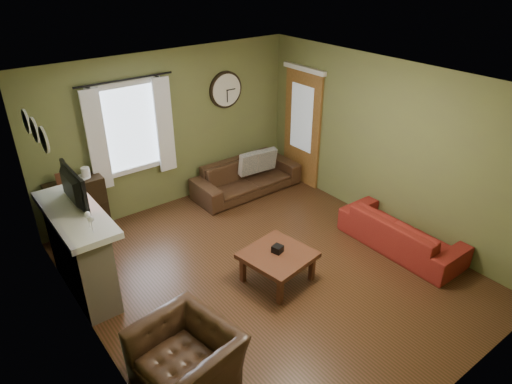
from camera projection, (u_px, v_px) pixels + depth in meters
floor at (268, 272)px, 6.30m from camera, size 4.60×5.20×0.00m
ceiling at (271, 86)px, 5.08m from camera, size 4.60×5.20×0.00m
wall_left at (86, 255)px, 4.46m from camera, size 0.00×5.20×2.60m
wall_right at (387, 146)px, 6.92m from camera, size 0.00×5.20×2.60m
wall_back at (170, 130)px, 7.51m from camera, size 4.60×0.00×2.60m
wall_front at (461, 302)px, 3.87m from camera, size 4.60×0.00×2.60m
fireplace at (81, 255)px, 5.72m from camera, size 0.40×1.40×1.10m
firebox at (99, 265)px, 5.94m from camera, size 0.04×0.60×0.55m
mantel at (74, 214)px, 5.46m from camera, size 0.58×1.60×0.08m
tv at (69, 193)px, 5.48m from camera, size 0.08×0.60×0.35m
tv_screen at (74, 187)px, 5.49m from camera, size 0.02×0.62×0.36m
medallion_left at (44, 140)px, 4.58m from camera, size 0.28×0.28×0.03m
medallion_mid at (35, 130)px, 4.83m from camera, size 0.28×0.28×0.03m
medallion_right at (26, 121)px, 5.07m from camera, size 0.28×0.28×0.03m
window_pane at (129, 128)px, 7.03m from camera, size 1.00×0.02×1.30m
curtain_rod at (125, 80)px, 6.59m from camera, size 0.03×0.03×1.50m
curtain_left at (97, 141)px, 6.69m from camera, size 0.28×0.04×1.55m
curtain_right at (165, 126)px, 7.28m from camera, size 0.28×0.04×1.55m
wall_clock at (226, 90)px, 7.83m from camera, size 0.64×0.06×0.64m
door at (302, 128)px, 8.32m from camera, size 0.05×0.90×2.10m
bookshelf at (79, 210)px, 6.84m from camera, size 0.81×0.34×0.96m
book at (75, 181)px, 6.63m from camera, size 0.21×0.25×0.02m
sofa_brown at (247, 177)px, 8.26m from camera, size 1.98×0.77×0.58m
pillow_left at (266, 160)px, 8.30m from camera, size 0.41×0.15×0.40m
pillow_right at (250, 163)px, 8.16m from camera, size 0.42×0.15×0.41m
sofa_red at (401, 232)px, 6.69m from camera, size 0.72×1.85×0.54m
armchair at (187, 357)px, 4.58m from camera, size 1.03×1.13×0.65m
coffee_table at (278, 267)px, 6.05m from camera, size 0.94×0.94×0.43m
tissue_box at (277, 254)px, 5.99m from camera, size 0.15×0.15×0.10m
wine_glass_a at (92, 225)px, 4.98m from camera, size 0.07×0.07×0.21m
wine_glass_b at (89, 220)px, 5.05m from camera, size 0.07×0.07×0.21m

